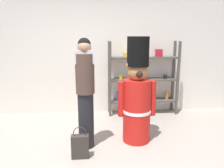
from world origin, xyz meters
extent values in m
plane|color=#9E9389|center=(0.00, 0.00, 0.00)|extent=(6.40, 6.40, 0.00)
cube|color=silver|center=(0.00, 2.20, 1.30)|extent=(6.40, 0.12, 2.60)
cube|color=#4C4742|center=(0.24, 1.83, 0.81)|extent=(0.05, 0.05, 1.63)
cube|color=#4C4742|center=(1.74, 1.83, 0.81)|extent=(0.05, 0.05, 1.63)
cube|color=#4C4742|center=(0.24, 2.13, 0.81)|extent=(0.05, 0.05, 1.63)
cube|color=#4C4742|center=(1.74, 2.13, 0.81)|extent=(0.05, 0.05, 1.63)
cube|color=#4C4742|center=(0.99, 1.98, 0.29)|extent=(1.50, 0.30, 0.04)
cube|color=#4C4742|center=(0.99, 1.98, 0.78)|extent=(1.50, 0.30, 0.04)
cube|color=#4C4742|center=(0.99, 1.98, 1.27)|extent=(1.50, 0.30, 0.04)
cylinder|color=yellow|center=(0.49, 1.99, 0.85)|extent=(0.09, 0.09, 0.10)
cylinder|color=white|center=(0.99, 1.96, 0.84)|extent=(0.10, 0.10, 0.08)
cylinder|color=black|center=(1.49, 1.95, 0.84)|extent=(0.09, 0.09, 0.09)
cylinder|color=navy|center=(0.43, 1.95, 0.42)|extent=(0.07, 0.07, 0.21)
cylinder|color=#596B33|center=(0.81, 1.98, 0.41)|extent=(0.07, 0.07, 0.19)
cylinder|color=silver|center=(1.18, 1.98, 0.43)|extent=(0.06, 0.06, 0.24)
cylinder|color=#B27226|center=(1.55, 1.96, 0.41)|extent=(0.07, 0.07, 0.20)
cube|color=gold|center=(0.66, 1.98, 1.34)|extent=(0.20, 0.16, 0.10)
cube|color=#B21E2D|center=(1.33, 1.98, 1.37)|extent=(0.14, 0.11, 0.16)
cylinder|color=red|center=(0.59, 0.60, 0.52)|extent=(0.45, 0.45, 1.05)
cylinder|color=white|center=(0.59, 0.60, 0.53)|extent=(0.47, 0.47, 0.05)
sphere|color=#AB7848|center=(0.59, 0.60, 1.18)|extent=(0.31, 0.31, 0.31)
sphere|color=#AB7848|center=(0.45, 0.60, 1.28)|extent=(0.11, 0.11, 0.11)
sphere|color=#AB7848|center=(0.72, 0.60, 1.28)|extent=(0.11, 0.11, 0.11)
cylinder|color=black|center=(0.59, 0.60, 1.50)|extent=(0.35, 0.35, 0.46)
cylinder|color=red|center=(0.33, 0.60, 0.73)|extent=(0.11, 0.11, 0.58)
cylinder|color=red|center=(0.84, 0.60, 0.73)|extent=(0.11, 0.11, 0.58)
sphere|color=black|center=(0.59, 0.45, 1.16)|extent=(0.11, 0.11, 0.11)
cylinder|color=black|center=(-0.25, 0.46, 0.44)|extent=(0.24, 0.24, 0.88)
cylinder|color=#4C382D|center=(-0.25, 0.46, 1.18)|extent=(0.29, 0.29, 0.60)
sphere|color=#A37556|center=(-0.25, 0.46, 1.57)|extent=(0.20, 0.20, 0.20)
cube|color=silver|center=(-0.25, 0.40, 1.43)|extent=(0.30, 0.04, 0.20)
sphere|color=black|center=(-0.25, 0.48, 1.62)|extent=(0.19, 0.19, 0.19)
cube|color=#332D28|center=(-0.33, 0.12, 0.17)|extent=(0.25, 0.12, 0.34)
torus|color=#332D28|center=(-0.33, 0.12, 0.38)|extent=(0.19, 0.01, 0.19)
camera|label=1|loc=(-0.13, -2.92, 1.73)|focal=36.37mm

